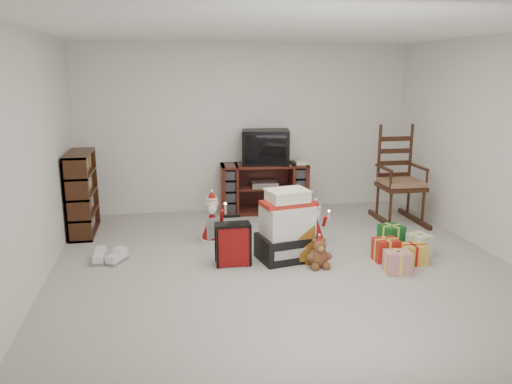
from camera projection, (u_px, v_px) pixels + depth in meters
room at (287, 155)px, 5.15m from camera, size 5.01×5.01×2.51m
tv_stand at (264, 188)px, 7.54m from camera, size 1.33×0.55×0.74m
bookshelf at (82, 195)px, 6.53m from camera, size 0.29×0.88×1.08m
rocking_chair at (398, 188)px, 7.08m from camera, size 0.58×0.95×1.42m
gift_pile at (287, 230)px, 5.64m from camera, size 0.71×0.57×0.79m
red_suitcase at (233, 244)px, 5.49m from camera, size 0.37×0.20×0.56m
stocking at (307, 240)px, 5.52m from camera, size 0.26×0.13×0.54m
teddy_bear at (319, 254)px, 5.45m from camera, size 0.22×0.19×0.33m
santa_figurine at (315, 227)px, 6.17m from camera, size 0.28×0.26×0.56m
mrs_claus_figurine at (212, 222)px, 6.27m from camera, size 0.32×0.30×0.65m
sneaker_pair at (109, 257)px, 5.61m from camera, size 0.39×0.32×0.11m
gift_cluster at (401, 249)px, 5.64m from camera, size 0.76×0.86×0.26m
crt_television at (266, 147)px, 7.42m from camera, size 0.77×0.62×0.51m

